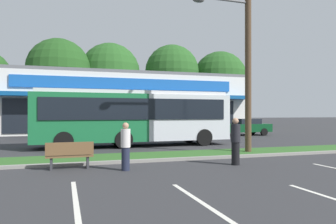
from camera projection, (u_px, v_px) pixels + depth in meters
name	position (u px, v px, depth m)	size (l,w,h in m)	color
grass_median	(199.00, 154.00, 14.78)	(56.00, 2.20, 0.12)	#2D5B23
curb_lip	(211.00, 158.00, 13.62)	(56.00, 0.24, 0.12)	gray
parking_stripe_0	(76.00, 205.00, 6.81)	(0.12, 4.80, 0.01)	silver
parking_stripe_1	(213.00, 210.00, 6.46)	(0.12, 4.80, 0.01)	silver
storefront_building	(120.00, 104.00, 35.73)	(25.86, 13.39, 6.04)	silver
tree_mid_left	(59.00, 70.00, 40.07)	(7.90, 7.90, 11.28)	#473323
tree_mid	(110.00, 73.00, 43.92)	(8.19, 8.19, 11.54)	#473323
tree_mid_right	(172.00, 72.00, 46.52)	(7.78, 7.78, 11.87)	#473323
tree_right	(220.00, 78.00, 49.65)	(8.30, 8.30, 11.50)	#473323
utility_pole	(246.00, 42.00, 15.28)	(3.03, 2.40, 10.05)	#4C3826
city_bus	(134.00, 116.00, 19.02)	(11.52, 2.81, 3.25)	#196638
bus_stop_bench	(70.00, 155.00, 11.15)	(1.60, 0.45, 0.95)	brown
car_0	(116.00, 128.00, 24.23)	(4.60, 1.89, 1.54)	black
car_3	(245.00, 127.00, 28.21)	(4.46, 2.00, 1.46)	#0C3F1E
pedestrian_near_bench	(236.00, 141.00, 12.09)	(0.36, 0.36, 1.78)	black
pedestrian_by_pole	(126.00, 146.00, 10.91)	(0.33, 0.33, 1.63)	#1E2338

